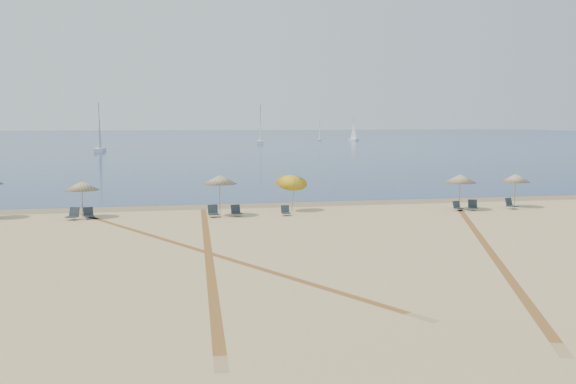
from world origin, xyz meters
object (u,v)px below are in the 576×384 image
Objects in this scene: chair_3 at (89,214)px; sailboat_3 at (320,134)px; chair_4 at (213,212)px; chair_6 at (285,211)px; umbrella_4 at (460,178)px; chair_9 at (511,204)px; chair_2 at (73,214)px; umbrella_3 at (292,179)px; umbrella_5 at (515,178)px; chair_8 at (473,206)px; chair_7 at (458,206)px; umbrella_2 at (220,179)px; umbrella_1 at (82,186)px; chair_5 at (236,211)px; sailboat_0 at (100,137)px; sailboat_1 at (260,132)px; sailboat_2 at (354,133)px.

chair_3 is 161.42m from sailboat_3.
chair_6 is at bearing -6.35° from chair_4.
chair_9 is (3.48, -0.29, -1.72)m from umbrella_4.
chair_3 is at bearing 33.40° from chair_2.
umbrella_3 reaches higher than chair_4.
umbrella_4 is at bearing -88.86° from sailboat_3.
chair_8 is (-3.48, -0.89, -1.66)m from umbrella_5.
chair_3 is at bearing 155.19° from chair_9.
sailboat_3 reaches higher than chair_4.
umbrella_4 is 3.51× the size of chair_7.
sailboat_3 is (45.29, 152.83, -0.28)m from umbrella_2.
umbrella_5 is 28.27m from chair_2.
umbrella_1 reaches higher than chair_3.
chair_2 is 1.17× the size of chair_4.
umbrella_1 is 2.78× the size of chair_8.
umbrella_1 is 12.20m from chair_6.
chair_8 is at bearing -9.67° from umbrella_3.
chair_5 is (8.63, -0.66, 0.01)m from chair_3.
sailboat_3 reaches higher than chair_7.
chair_8 is 0.09× the size of sailboat_0.
sailboat_1 reaches higher than chair_4.
umbrella_5 is 3.76× the size of chair_6.
umbrella_4 is 2.93× the size of chair_8.
chair_8 is 0.13× the size of sailboat_3.
umbrella_4 is at bearing -7.94° from umbrella_3.
sailboat_0 reaches higher than umbrella_3.
umbrella_3 is 89.71m from sailboat_0.
chair_9 is (-0.72, -0.73, -1.65)m from umbrella_5.
sailboat_2 is at bearing 53.75° from chair_9.
chair_7 is 0.11× the size of sailboat_3.
umbrella_3 is 3.61× the size of chair_5.
sailboat_1 is (18.50, 128.01, 1.00)m from umbrella_3.
chair_6 is 0.76× the size of chair_8.
sailboat_3 is (53.82, 152.66, 1.62)m from chair_2.
chair_3 is at bearing 175.51° from chair_6.
umbrella_3 is 4.46× the size of chair_6.
chair_6 is 0.07× the size of sailboat_0.
umbrella_5 is at bearing -66.80° from sailboat_0.
umbrella_2 is 3.15× the size of chair_8.
chair_6 reaches higher than chair_7.
sailboat_0 reaches higher than sailboat_3.
umbrella_2 is 0.93× the size of umbrella_3.
chair_9 is at bearing 22.18° from chair_8.
chair_2 reaches higher than chair_3.
umbrella_1 is 88.18m from sailboat_0.
umbrella_2 is at bearing 19.83° from chair_2.
umbrella_4 is 3.21× the size of chair_4.
sailboat_1 reaches higher than chair_8.
chair_5 is (0.95, -0.31, -1.91)m from umbrella_2.
chair_7 is (10.47, -1.90, -1.79)m from umbrella_3.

